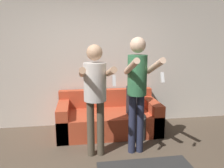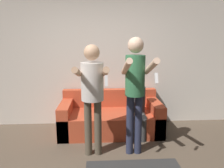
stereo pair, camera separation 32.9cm
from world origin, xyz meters
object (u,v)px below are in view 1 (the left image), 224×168
at_px(couch, 108,118).
at_px(person_standing_right, 137,83).
at_px(person_seated, 135,102).
at_px(person_standing_left, 95,88).

distance_m(couch, person_standing_right, 1.26).
distance_m(couch, person_seated, 0.63).
bearing_deg(person_standing_left, couch, 70.60).
bearing_deg(couch, person_seated, -24.49).
height_order(couch, person_standing_right, person_standing_right).
height_order(person_standing_left, person_seated, person_standing_left).
relative_size(couch, person_standing_left, 1.12).
distance_m(person_standing_left, person_seated, 1.11).
bearing_deg(person_seated, person_standing_right, -103.07).
xyz_separation_m(couch, person_seated, (0.47, -0.21, 0.37)).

